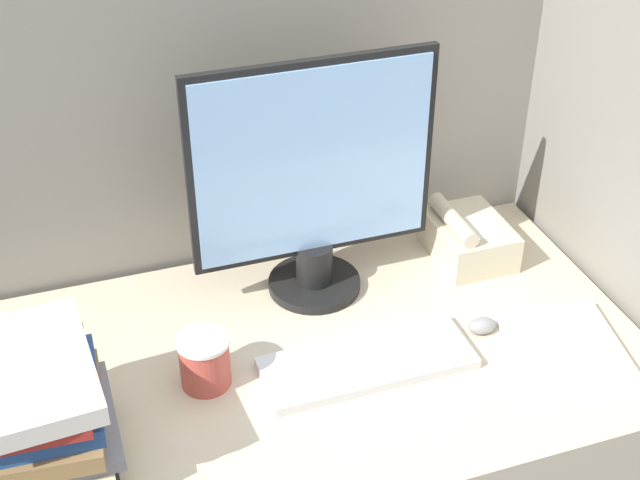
{
  "coord_description": "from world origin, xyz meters",
  "views": [
    {
      "loc": [
        -0.39,
        -0.86,
        1.89
      ],
      "look_at": [
        0.04,
        0.41,
        0.98
      ],
      "focal_mm": 50.0,
      "sensor_mm": 36.0,
      "label": 1
    }
  ],
  "objects_px": {
    "monitor": "(314,187)",
    "desk_telephone": "(467,238)",
    "coffee_cup": "(205,361)",
    "keyboard": "(367,363)",
    "book_stack": "(37,416)",
    "mouse": "(482,326)"
  },
  "relations": [
    {
      "from": "mouse",
      "to": "desk_telephone",
      "type": "xyz_separation_m",
      "value": [
        0.09,
        0.25,
        0.03
      ]
    },
    {
      "from": "keyboard",
      "to": "mouse",
      "type": "relative_size",
      "value": 6.98
    },
    {
      "from": "book_stack",
      "to": "mouse",
      "type": "bearing_deg",
      "value": 5.02
    },
    {
      "from": "monitor",
      "to": "mouse",
      "type": "relative_size",
      "value": 8.88
    },
    {
      "from": "monitor",
      "to": "keyboard",
      "type": "height_order",
      "value": "monitor"
    },
    {
      "from": "mouse",
      "to": "coffee_cup",
      "type": "height_order",
      "value": "coffee_cup"
    },
    {
      "from": "book_stack",
      "to": "coffee_cup",
      "type": "bearing_deg",
      "value": 20.27
    },
    {
      "from": "coffee_cup",
      "to": "desk_telephone",
      "type": "height_order",
      "value": "desk_telephone"
    },
    {
      "from": "desk_telephone",
      "to": "monitor",
      "type": "bearing_deg",
      "value": 179.92
    },
    {
      "from": "coffee_cup",
      "to": "desk_telephone",
      "type": "xyz_separation_m",
      "value": [
        0.64,
        0.22,
        -0.0
      ]
    },
    {
      "from": "keyboard",
      "to": "coffee_cup",
      "type": "distance_m",
      "value": 0.31
    },
    {
      "from": "book_stack",
      "to": "desk_telephone",
      "type": "distance_m",
      "value": 1.0
    },
    {
      "from": "monitor",
      "to": "mouse",
      "type": "height_order",
      "value": "monitor"
    },
    {
      "from": "monitor",
      "to": "desk_telephone",
      "type": "relative_size",
      "value": 2.55
    },
    {
      "from": "mouse",
      "to": "monitor",
      "type": "bearing_deg",
      "value": 136.92
    },
    {
      "from": "monitor",
      "to": "desk_telephone",
      "type": "xyz_separation_m",
      "value": [
        0.36,
        -0.0,
        -0.2
      ]
    },
    {
      "from": "monitor",
      "to": "keyboard",
      "type": "distance_m",
      "value": 0.36
    },
    {
      "from": "monitor",
      "to": "coffee_cup",
      "type": "height_order",
      "value": "monitor"
    },
    {
      "from": "keyboard",
      "to": "desk_telephone",
      "type": "bearing_deg",
      "value": 38.45
    },
    {
      "from": "coffee_cup",
      "to": "monitor",
      "type": "bearing_deg",
      "value": 37.38
    },
    {
      "from": "monitor",
      "to": "desk_telephone",
      "type": "bearing_deg",
      "value": -0.08
    },
    {
      "from": "desk_telephone",
      "to": "keyboard",
      "type": "bearing_deg",
      "value": -141.55
    }
  ]
}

